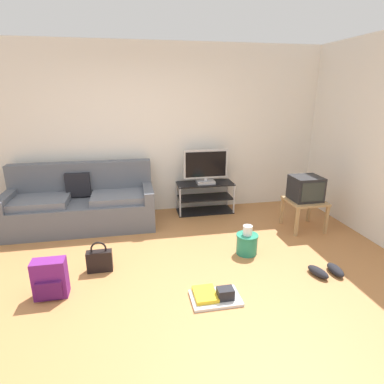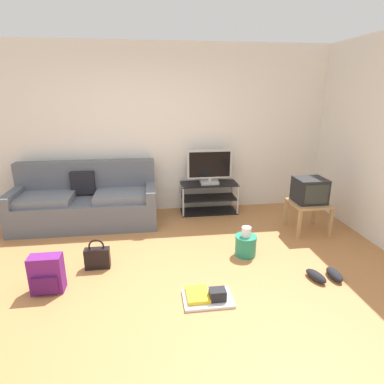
% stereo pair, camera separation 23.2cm
% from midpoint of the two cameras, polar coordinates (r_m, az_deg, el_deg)
% --- Properties ---
extents(ground_plane, '(9.00, 9.80, 0.02)m').
position_cam_midpoint_polar(ground_plane, '(3.44, -8.15, -17.68)').
color(ground_plane, '#B27542').
extents(wall_back, '(9.00, 0.10, 2.70)m').
position_cam_midpoint_polar(wall_back, '(5.30, -10.33, 10.68)').
color(wall_back, silver).
rests_on(wall_back, ground_plane).
extents(wall_right, '(0.10, 3.60, 2.70)m').
position_cam_midpoint_polar(wall_right, '(4.85, 29.57, 8.05)').
color(wall_right, silver).
rests_on(wall_right, ground_plane).
extents(couch, '(2.12, 0.84, 0.93)m').
position_cam_midpoint_polar(couch, '(5.10, -20.40, -2.14)').
color(couch, '#565B66').
rests_on(couch, ground_plane).
extents(tv_stand, '(0.94, 0.41, 0.51)m').
position_cam_midpoint_polar(tv_stand, '(5.36, 1.09, -0.98)').
color(tv_stand, black).
rests_on(tv_stand, ground_plane).
extents(flat_tv, '(0.73, 0.22, 0.56)m').
position_cam_midpoint_polar(flat_tv, '(5.20, 1.18, 4.51)').
color(flat_tv, '#B2B2B7').
rests_on(flat_tv, tv_stand).
extents(side_table, '(0.52, 0.52, 0.45)m').
position_cam_midpoint_polar(side_table, '(4.92, 18.31, -2.15)').
color(side_table, tan).
rests_on(side_table, ground_plane).
extents(crt_tv, '(0.41, 0.39, 0.35)m').
position_cam_midpoint_polar(crt_tv, '(4.85, 18.50, 0.63)').
color(crt_tv, '#232326').
rests_on(crt_tv, side_table).
extents(backpack, '(0.32, 0.24, 0.40)m').
position_cam_midpoint_polar(backpack, '(3.60, -25.87, -13.91)').
color(backpack, '#661E70').
rests_on(backpack, ground_plane).
extents(handbag, '(0.28, 0.11, 0.37)m').
position_cam_midpoint_polar(handbag, '(3.87, -17.96, -11.60)').
color(handbag, black).
rests_on(handbag, ground_plane).
extents(cleaning_bucket, '(0.28, 0.28, 0.38)m').
position_cam_midpoint_polar(cleaning_bucket, '(4.08, 8.23, -8.95)').
color(cleaning_bucket, '#238466').
rests_on(cleaning_bucket, ground_plane).
extents(sneakers_pair, '(0.38, 0.30, 0.09)m').
position_cam_midpoint_polar(sneakers_pair, '(3.93, 21.47, -13.07)').
color(sneakers_pair, black).
rests_on(sneakers_pair, ground_plane).
extents(floor_tray, '(0.49, 0.34, 0.14)m').
position_cam_midpoint_polar(floor_tray, '(3.30, 2.03, -18.21)').
color(floor_tray, silver).
rests_on(floor_tray, ground_plane).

